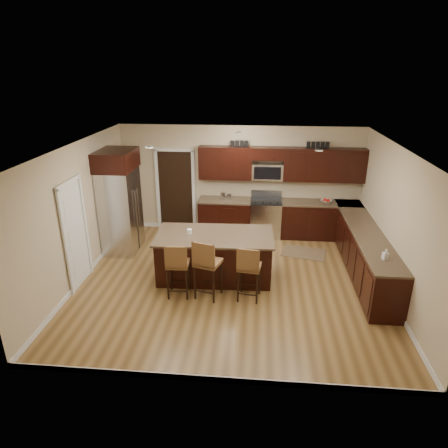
# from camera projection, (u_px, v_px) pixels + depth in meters

# --- Properties ---
(floor) EXTENTS (6.00, 6.00, 0.00)m
(floor) POSITION_uv_depth(u_px,v_px,m) (231.00, 282.00, 8.01)
(floor) COLOR olive
(floor) RESTS_ON ground
(ceiling) EXTENTS (6.00, 6.00, 0.00)m
(ceiling) POSITION_uv_depth(u_px,v_px,m) (232.00, 147.00, 7.01)
(ceiling) COLOR silver
(ceiling) RESTS_ON wall_back
(wall_back) EXTENTS (6.00, 0.00, 6.00)m
(wall_back) POSITION_uv_depth(u_px,v_px,m) (240.00, 180.00, 10.05)
(wall_back) COLOR #C4B18E
(wall_back) RESTS_ON floor
(wall_left) EXTENTS (0.00, 5.50, 5.50)m
(wall_left) POSITION_uv_depth(u_px,v_px,m) (78.00, 214.00, 7.76)
(wall_left) COLOR #C4B18E
(wall_left) RESTS_ON floor
(wall_right) EXTENTS (0.00, 5.50, 5.50)m
(wall_right) POSITION_uv_depth(u_px,v_px,m) (396.00, 224.00, 7.26)
(wall_right) COLOR #C4B18E
(wall_right) RESTS_ON floor
(base_cabinets) EXTENTS (4.02, 3.96, 0.92)m
(base_cabinets) POSITION_uv_depth(u_px,v_px,m) (320.00, 236.00, 9.02)
(base_cabinets) COLOR black
(base_cabinets) RESTS_ON floor
(upper_cabinets) EXTENTS (4.00, 0.33, 0.80)m
(upper_cabinets) POSITION_uv_depth(u_px,v_px,m) (283.00, 163.00, 9.63)
(upper_cabinets) COLOR black
(upper_cabinets) RESTS_ON wall_back
(range) EXTENTS (0.76, 0.64, 1.11)m
(range) POSITION_uv_depth(u_px,v_px,m) (266.00, 218.00, 10.04)
(range) COLOR silver
(range) RESTS_ON floor
(microwave) EXTENTS (0.76, 0.31, 0.40)m
(microwave) POSITION_uv_depth(u_px,v_px,m) (267.00, 172.00, 9.76)
(microwave) COLOR silver
(microwave) RESTS_ON upper_cabinets
(doorway) EXTENTS (0.85, 0.03, 2.06)m
(doorway) POSITION_uv_depth(u_px,v_px,m) (176.00, 191.00, 10.30)
(doorway) COLOR black
(doorway) RESTS_ON floor
(pantry_door) EXTENTS (0.03, 0.80, 2.04)m
(pantry_door) POSITION_uv_depth(u_px,v_px,m) (75.00, 236.00, 7.61)
(pantry_door) COLOR white
(pantry_door) RESTS_ON floor
(letter_decor) EXTENTS (2.20, 0.03, 0.15)m
(letter_decor) POSITION_uv_depth(u_px,v_px,m) (278.00, 144.00, 9.47)
(letter_decor) COLOR black
(letter_decor) RESTS_ON upper_cabinets
(island) EXTENTS (2.37, 1.30, 0.92)m
(island) POSITION_uv_depth(u_px,v_px,m) (215.00, 257.00, 8.08)
(island) COLOR black
(island) RESTS_ON floor
(stool_left) EXTENTS (0.43, 0.43, 1.08)m
(stool_left) POSITION_uv_depth(u_px,v_px,m) (177.00, 264.00, 7.26)
(stool_left) COLOR brown
(stool_left) RESTS_ON floor
(stool_mid) EXTENTS (0.54, 0.54, 1.17)m
(stool_mid) POSITION_uv_depth(u_px,v_px,m) (206.00, 263.00, 7.19)
(stool_mid) COLOR brown
(stool_mid) RESTS_ON floor
(stool_right) EXTENTS (0.45, 0.45, 1.08)m
(stool_right) POSITION_uv_depth(u_px,v_px,m) (249.00, 267.00, 7.15)
(stool_right) COLOR brown
(stool_right) RESTS_ON floor
(refrigerator) EXTENTS (0.79, 1.02, 2.35)m
(refrigerator) POSITION_uv_depth(u_px,v_px,m) (120.00, 201.00, 8.97)
(refrigerator) COLOR silver
(refrigerator) RESTS_ON floor
(floor_mat) EXTENTS (1.10, 0.86, 0.01)m
(floor_mat) POSITION_uv_depth(u_px,v_px,m) (304.00, 253.00, 9.23)
(floor_mat) COLOR brown
(floor_mat) RESTS_ON floor
(fruit_bowl) EXTENTS (0.35, 0.35, 0.07)m
(fruit_bowl) POSITION_uv_depth(u_px,v_px,m) (326.00, 201.00, 9.74)
(fruit_bowl) COLOR silver
(fruit_bowl) RESTS_ON base_cabinets
(soap_bottle) EXTENTS (0.11, 0.11, 0.19)m
(soap_bottle) POSITION_uv_depth(u_px,v_px,m) (385.00, 254.00, 6.87)
(soap_bottle) COLOR #B2B2B2
(soap_bottle) RESTS_ON base_cabinets
(canister_tall) EXTENTS (0.12, 0.12, 0.19)m
(canister_tall) POSITION_uv_depth(u_px,v_px,m) (223.00, 196.00, 9.93)
(canister_tall) COLOR silver
(canister_tall) RESTS_ON base_cabinets
(canister_short) EXTENTS (0.11, 0.11, 0.16)m
(canister_short) POSITION_uv_depth(u_px,v_px,m) (229.00, 197.00, 9.93)
(canister_short) COLOR silver
(canister_short) RESTS_ON base_cabinets
(island_jar) EXTENTS (0.10, 0.10, 0.10)m
(island_jar) POSITION_uv_depth(u_px,v_px,m) (189.00, 232.00, 7.92)
(island_jar) COLOR white
(island_jar) RESTS_ON island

